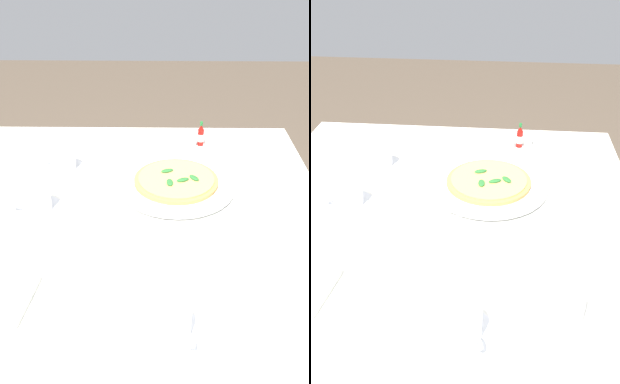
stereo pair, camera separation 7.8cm
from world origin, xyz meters
TOP-DOWN VIEW (x-y plane):
  - dining_table at (0.00, 0.00)m, footprint 1.03×1.03m
  - pizza_plate at (0.12, 0.11)m, footprint 0.33×0.33m
  - pizza at (0.12, 0.11)m, footprint 0.23×0.23m
  - coffee_cup_left_edge at (-0.24, -0.01)m, footprint 0.13×0.13m
  - coffee_cup_right_edge at (-0.22, 0.21)m, footprint 0.13×0.13m
  - coffee_cup_near_left at (0.09, -0.40)m, footprint 0.13×0.13m
  - water_glass_back_corner at (0.28, -0.36)m, footprint 0.07×0.07m
  - hot_sauce_bottle at (0.21, 0.38)m, footprint 0.02×0.02m
  - salt_shaker at (0.23, 0.39)m, footprint 0.03×0.03m
  - pepper_shaker at (0.18, 0.37)m, footprint 0.03×0.03m
  - menu_card at (0.37, -0.05)m, footprint 0.09×0.03m

SIDE VIEW (x-z plane):
  - dining_table at x=0.00m, z-range 0.23..0.99m
  - pizza_plate at x=0.12m, z-range 0.76..0.77m
  - pizza at x=0.12m, z-range 0.77..0.79m
  - salt_shaker at x=0.23m, z-range 0.75..0.81m
  - pepper_shaker at x=0.18m, z-range 0.75..0.81m
  - menu_card at x=0.37m, z-range 0.75..0.81m
  - coffee_cup_right_edge at x=-0.22m, z-range 0.75..0.82m
  - coffee_cup_near_left at x=0.09m, z-range 0.75..0.82m
  - coffee_cup_left_edge at x=-0.24m, z-range 0.75..0.82m
  - hot_sauce_bottle at x=0.21m, z-range 0.75..0.83m
  - water_glass_back_corner at x=0.28m, z-range 0.75..0.86m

